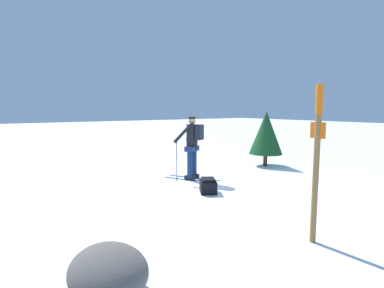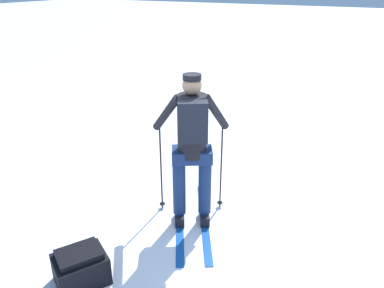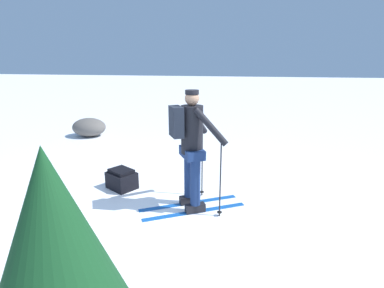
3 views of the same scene
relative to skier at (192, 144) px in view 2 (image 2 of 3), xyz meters
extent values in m
plane|color=white|center=(-0.52, -0.43, -1.03)|extent=(80.00, 80.00, 0.00)
cube|color=#144C9E|center=(-0.06, 0.14, -1.03)|extent=(1.43, 0.88, 0.01)
cube|color=black|center=(-0.06, 0.14, -0.96)|extent=(0.31, 0.25, 0.12)
cylinder|color=navy|center=(-0.06, 0.14, -0.52)|extent=(0.15, 0.15, 0.76)
cube|color=#144C9E|center=(0.09, -0.12, -1.03)|extent=(1.43, 0.88, 0.01)
cube|color=black|center=(0.09, -0.12, -0.96)|extent=(0.31, 0.25, 0.12)
cylinder|color=navy|center=(0.09, -0.12, -0.52)|extent=(0.15, 0.15, 0.76)
cube|color=navy|center=(0.01, 0.01, -0.14)|extent=(0.46, 0.52, 0.14)
cylinder|color=black|center=(0.01, 0.01, 0.21)|extent=(0.32, 0.32, 0.69)
sphere|color=tan|center=(0.01, 0.01, 0.66)|extent=(0.20, 0.20, 0.20)
cylinder|color=black|center=(0.01, 0.01, 0.74)|extent=(0.19, 0.19, 0.06)
cube|color=black|center=(-0.19, -0.11, 0.34)|extent=(0.28, 0.34, 0.43)
cylinder|color=black|center=(0.09, 0.48, -0.45)|extent=(0.02, 0.02, 1.16)
cylinder|color=black|center=(0.09, 0.48, -0.97)|extent=(0.07, 0.07, 0.01)
cylinder|color=black|center=(0.02, 0.34, 0.29)|extent=(0.29, 0.49, 0.52)
cylinder|color=black|center=(0.46, -0.16, -0.45)|extent=(0.02, 0.02, 1.16)
cylinder|color=black|center=(0.46, -0.16, -0.97)|extent=(0.07, 0.07, 0.01)
cylinder|color=black|center=(0.30, -0.15, 0.29)|extent=(0.51, 0.14, 0.52)
cube|color=black|center=(-1.36, 0.48, -0.88)|extent=(0.61, 0.57, 0.30)
cube|color=black|center=(-1.36, 0.48, -0.71)|extent=(0.50, 0.47, 0.06)
camera|label=1|loc=(-6.94, 4.86, 1.00)|focal=28.00mm
camera|label=2|loc=(-3.31, -1.77, 1.67)|focal=35.00mm
camera|label=3|loc=(0.84, -4.11, 1.17)|focal=28.00mm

